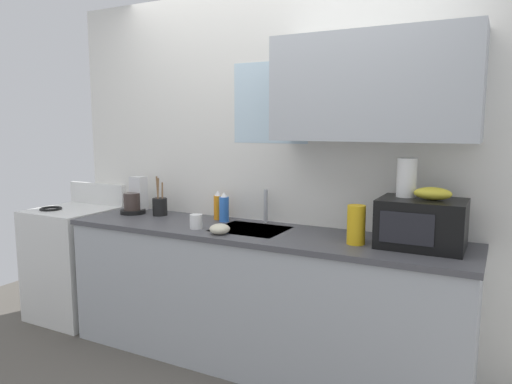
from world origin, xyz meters
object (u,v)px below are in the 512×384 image
at_px(mug_white, 196,222).
at_px(small_bowl, 220,229).
at_px(stove_range, 75,262).
at_px(banana_bunch, 433,194).
at_px(paper_towel_roll, 407,178).
at_px(microwave, 421,223).
at_px(dish_soap_bottle_orange, 218,206).
at_px(coffee_maker, 135,200).
at_px(cereal_canister, 356,225).
at_px(dish_soap_bottle_blue, 224,208).
at_px(utensil_crock, 160,206).

xyz_separation_m(mug_white, small_bowl, (0.22, -0.06, -0.02)).
distance_m(stove_range, banana_bunch, 2.85).
bearing_deg(mug_white, paper_towel_roll, 10.62).
distance_m(microwave, dish_soap_bottle_orange, 1.43).
height_order(banana_bunch, mug_white, banana_bunch).
distance_m(microwave, banana_bunch, 0.18).
xyz_separation_m(coffee_maker, cereal_canister, (1.78, -0.16, 0.01)).
xyz_separation_m(paper_towel_roll, dish_soap_bottle_blue, (-1.24, 0.05, -0.28)).
height_order(dish_soap_bottle_blue, mug_white, dish_soap_bottle_blue).
bearing_deg(small_bowl, stove_range, 172.48).
height_order(microwave, banana_bunch, banana_bunch).
bearing_deg(coffee_maker, small_bowl, -17.80).
bearing_deg(coffee_maker, microwave, -1.62).
height_order(coffee_maker, dish_soap_bottle_blue, coffee_maker).
distance_m(paper_towel_roll, cereal_canister, 0.39).
distance_m(coffee_maker, cereal_canister, 1.79).
bearing_deg(mug_white, dish_soap_bottle_orange, 96.80).
bearing_deg(paper_towel_roll, microwave, -27.38).
bearing_deg(banana_bunch, dish_soap_bottle_blue, 176.08).
distance_m(cereal_canister, small_bowl, 0.84).
height_order(microwave, cereal_canister, microwave).
bearing_deg(small_bowl, paper_towel_roll, 15.80).
bearing_deg(coffee_maker, mug_white, -18.54).
distance_m(utensil_crock, small_bowl, 0.80).
distance_m(dish_soap_bottle_orange, small_bowl, 0.47).
bearing_deg(mug_white, dish_soap_bottle_blue, 82.02).
relative_size(coffee_maker, dish_soap_bottle_blue, 1.33).
xyz_separation_m(microwave, dish_soap_bottle_blue, (-1.34, 0.10, -0.04)).
bearing_deg(dish_soap_bottle_blue, small_bowl, -62.46).
xyz_separation_m(microwave, banana_bunch, (0.05, 0.00, 0.17)).
xyz_separation_m(stove_range, microwave, (2.70, 0.04, 0.58)).
bearing_deg(paper_towel_roll, dish_soap_bottle_blue, 177.91).
relative_size(stove_range, dish_soap_bottle_orange, 5.19).
xyz_separation_m(paper_towel_roll, cereal_canister, (-0.24, -0.15, -0.27)).
bearing_deg(dish_soap_bottle_orange, utensil_crock, -171.50).
bearing_deg(stove_range, dish_soap_bottle_orange, 8.29).
distance_m(dish_soap_bottle_blue, utensil_crock, 0.55).
bearing_deg(banana_bunch, dish_soap_bottle_orange, 174.55).
xyz_separation_m(stove_range, dish_soap_bottle_blue, (1.36, 0.14, 0.54)).
height_order(paper_towel_roll, utensil_crock, paper_towel_roll).
bearing_deg(banana_bunch, microwave, -178.23).
distance_m(coffee_maker, dish_soap_bottle_orange, 0.71).
bearing_deg(utensil_crock, small_bowl, -23.64).
height_order(stove_range, dish_soap_bottle_blue, dish_soap_bottle_blue).
height_order(banana_bunch, dish_soap_bottle_blue, banana_bunch).
height_order(cereal_canister, mug_white, cereal_canister).
bearing_deg(coffee_maker, stove_range, -169.76).
xyz_separation_m(dish_soap_bottle_orange, cereal_canister, (1.08, -0.24, 0.01)).
height_order(microwave, dish_soap_bottle_orange, microwave).
bearing_deg(dish_soap_bottle_blue, cereal_canister, -11.04).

